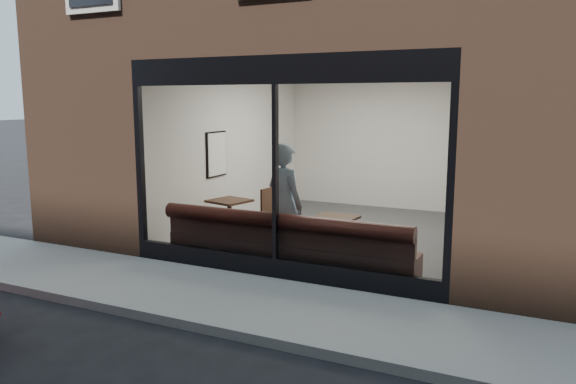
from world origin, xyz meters
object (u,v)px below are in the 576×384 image
at_px(cafe_chair_left, 259,224).
at_px(cafe_table_right, 335,218).
at_px(person, 285,205).
at_px(cafe_table_left, 229,201).
at_px(banquette, 288,256).

bearing_deg(cafe_chair_left, cafe_table_right, 155.46).
relative_size(person, cafe_table_left, 2.95).
relative_size(person, cafe_table_right, 3.07).
height_order(banquette, cafe_table_right, cafe_table_right).
relative_size(cafe_table_right, cafe_chair_left, 1.42).
height_order(banquette, cafe_table_left, cafe_table_left).
distance_m(banquette, person, 0.80).
height_order(cafe_table_left, cafe_chair_left, cafe_table_left).
relative_size(banquette, cafe_table_right, 6.34).
distance_m(banquette, cafe_chair_left, 2.25).
bearing_deg(cafe_table_left, person, -31.24).
xyz_separation_m(person, cafe_table_right, (0.68, 0.41, -0.23)).
height_order(person, cafe_table_left, person).
height_order(cafe_table_right, cafe_chair_left, cafe_table_right).
bearing_deg(cafe_table_right, cafe_chair_left, 151.28).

